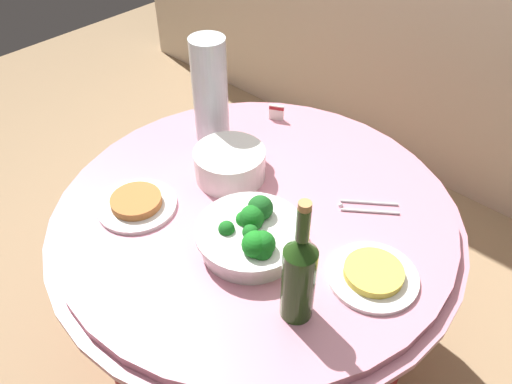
# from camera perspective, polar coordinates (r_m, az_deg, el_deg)

# --- Properties ---
(ground_plane) EXTENTS (6.00, 6.00, 0.00)m
(ground_plane) POSITION_cam_1_polar(r_m,az_deg,el_deg) (2.00, 0.00, -17.26)
(ground_plane) COLOR #9E7F5B
(buffet_table) EXTENTS (1.16, 1.16, 0.74)m
(buffet_table) POSITION_cam_1_polar(r_m,az_deg,el_deg) (1.69, 0.00, -10.62)
(buffet_table) COLOR maroon
(buffet_table) RESTS_ON ground_plane
(broccoli_bowl) EXTENTS (0.28, 0.28, 0.12)m
(broccoli_bowl) POSITION_cam_1_polar(r_m,az_deg,el_deg) (1.28, -0.48, -4.84)
(broccoli_bowl) COLOR white
(broccoli_bowl) RESTS_ON buffet_table
(plate_stack) EXTENTS (0.21, 0.21, 0.09)m
(plate_stack) POSITION_cam_1_polar(r_m,az_deg,el_deg) (1.49, -2.97, 3.18)
(plate_stack) COLOR white
(plate_stack) RESTS_ON buffet_table
(wine_bottle) EXTENTS (0.07, 0.07, 0.34)m
(wine_bottle) POSITION_cam_1_polar(r_m,az_deg,el_deg) (1.08, 4.85, -9.30)
(wine_bottle) COLOR #214015
(wine_bottle) RESTS_ON buffet_table
(decorative_fruit_vase) EXTENTS (0.11, 0.11, 0.34)m
(decorative_fruit_vase) POSITION_cam_1_polar(r_m,az_deg,el_deg) (1.60, -5.15, 10.75)
(decorative_fruit_vase) COLOR silver
(decorative_fruit_vase) RESTS_ON buffet_table
(serving_tongs) EXTENTS (0.15, 0.13, 0.01)m
(serving_tongs) POSITION_cam_1_polar(r_m,az_deg,el_deg) (1.44, 12.35, -1.63)
(serving_tongs) COLOR silver
(serving_tongs) RESTS_ON buffet_table
(food_plate_fried_egg) EXTENTS (0.22, 0.22, 0.03)m
(food_plate_fried_egg) POSITION_cam_1_polar(r_m,az_deg,el_deg) (1.27, 13.08, -8.98)
(food_plate_fried_egg) COLOR white
(food_plate_fried_egg) RESTS_ON buffet_table
(food_plate_peanuts) EXTENTS (0.22, 0.22, 0.04)m
(food_plate_peanuts) POSITION_cam_1_polar(r_m,az_deg,el_deg) (1.44, -13.26, -1.27)
(food_plate_peanuts) COLOR white
(food_plate_peanuts) RESTS_ON buffet_table
(label_placard_front) EXTENTS (0.05, 0.03, 0.05)m
(label_placard_front) POSITION_cam_1_polar(r_m,az_deg,el_deg) (1.75, 2.32, 9.01)
(label_placard_front) COLOR white
(label_placard_front) RESTS_ON buffet_table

